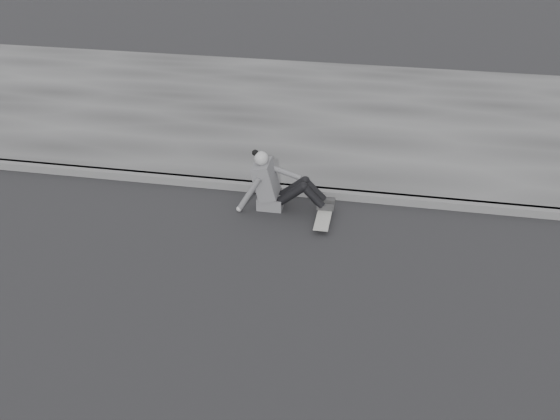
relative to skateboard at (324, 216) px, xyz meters
The scene contains 5 objects.
ground 1.90m from the skateboard, 89.46° to the right, with size 80.00×80.00×0.00m, color black.
curb 0.68m from the skateboard, 88.50° to the left, with size 24.00×0.16×0.12m, color #4F4F4F.
sidewalk 3.70m from the skateboard, 89.72° to the left, with size 24.00×6.00×0.12m, color #3A3A3A.
skateboard is the anchor object (origin of this frame).
seated_woman 0.83m from the skateboard, 161.47° to the left, with size 1.38×0.46×0.88m.
Camera 1 is at (0.72, -5.46, 4.59)m, focal length 40.00 mm.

